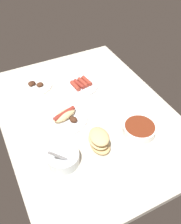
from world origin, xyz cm
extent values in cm
cube|color=beige|center=(0.00, 0.00, -1.50)|extent=(120.00, 90.00, 3.00)
cylinder|color=white|center=(-22.98, 7.32, 0.50)|extent=(20.83, 20.83, 1.00)
cylinder|color=#9E3828|center=(-22.23, 3.12, 2.29)|extent=(9.08, 3.49, 2.59)
cylinder|color=maroon|center=(-22.73, 5.92, 2.29)|extent=(9.22, 4.52, 2.59)
cylinder|color=#9E3828|center=(-23.23, 8.73, 2.29)|extent=(9.18, 4.12, 2.59)
cylinder|color=#9E3828|center=(-23.73, 11.53, 2.29)|extent=(9.14, 3.83, 2.59)
cylinder|color=white|center=(-34.92, -17.58, 0.50)|extent=(18.89, 18.89, 1.00)
ellipsoid|color=#381E14|center=(-36.37, -19.37, 2.32)|extent=(4.91, 4.99, 2.64)
ellipsoid|color=#472819|center=(-36.40, -20.50, 2.19)|extent=(4.81, 4.21, 2.38)
ellipsoid|color=#472819|center=(-33.16, -15.76, 2.20)|extent=(4.45, 5.08, 2.41)
cylinder|color=white|center=(24.41, 17.77, 2.25)|extent=(16.85, 16.85, 4.50)
cylinder|color=maroon|center=(24.41, 17.77, 4.10)|extent=(15.17, 15.17, 1.00)
cylinder|color=white|center=(-0.94, -12.65, 0.50)|extent=(24.38, 24.38, 1.00)
ellipsoid|color=#E5C689|center=(-0.94, -12.65, 3.20)|extent=(9.86, 15.04, 4.40)
cylinder|color=maroon|center=(-0.94, -12.65, 4.41)|extent=(6.22, 13.31, 2.40)
ellipsoid|color=#472819|center=(3.49, -9.41, 2.40)|extent=(5.63, 5.35, 2.80)
ellipsoid|color=tan|center=(24.40, -4.65, 1.80)|extent=(12.02, 9.45, 3.60)
ellipsoid|color=#E5C689|center=(23.94, -5.34, 5.40)|extent=(11.73, 9.06, 3.60)
ellipsoid|color=#DBB77A|center=(24.62, -5.51, 9.00)|extent=(12.24, 9.75, 3.60)
cylinder|color=silver|center=(24.01, -23.43, 2.87)|extent=(14.81, 14.81, 5.74)
cylinder|color=beige|center=(24.01, -23.43, 4.02)|extent=(13.03, 13.03, 2.58)
cube|color=#B7B7BC|center=(27.34, -25.28, 8.82)|extent=(1.35, 10.56, 13.06)
camera|label=1|loc=(87.90, -41.48, 95.33)|focal=39.60mm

